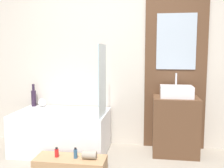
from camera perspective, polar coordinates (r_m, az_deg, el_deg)
wall_tiled_back at (r=3.79m, az=0.13°, el=6.19°), size 4.20×0.06×2.60m
wall_wood_accent at (r=3.72m, az=13.71°, el=6.18°), size 0.84×0.04×2.60m
bathtub at (r=3.69m, az=-10.85°, el=-10.10°), size 1.23×0.77×0.55m
glass_shower_screen at (r=3.27m, az=-2.13°, el=0.77°), size 0.01×0.47×0.90m
wooden_step_bench at (r=3.16m, az=-9.02°, el=-16.91°), size 0.81×0.31×0.16m
vanity_cabinet at (r=3.61m, az=13.62°, el=-8.81°), size 0.59×0.45×0.77m
sink at (r=3.51m, az=13.83°, el=-1.60°), size 0.41×0.31×0.31m
vase_tall_dark at (r=4.06m, az=-16.69°, el=-2.77°), size 0.07×0.07×0.33m
vase_round_light at (r=4.00m, az=-14.99°, el=-3.97°), size 0.12×0.12×0.12m
bottle_soap_primary at (r=3.16m, az=-11.95°, el=-14.41°), size 0.05×0.05×0.11m
bottle_soap_secondary at (r=3.09m, az=-7.96°, el=-14.74°), size 0.04×0.04×0.12m
towel_roll at (r=3.05m, az=-4.94°, el=-15.15°), size 0.16×0.09×0.09m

